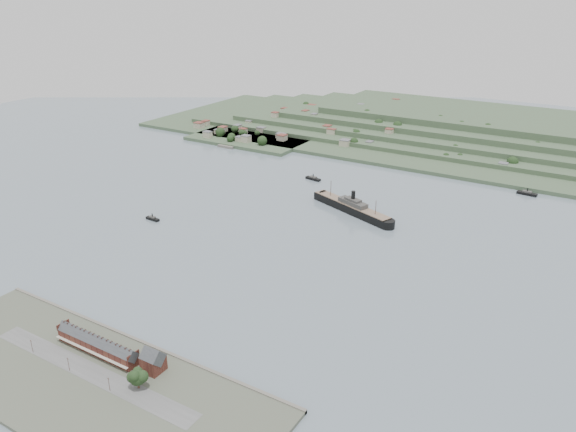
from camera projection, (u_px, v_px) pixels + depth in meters
The scene contains 10 objects.
ground at pixel (278, 246), 435.18m from camera, with size 1400.00×1400.00×0.00m, color slate.
near_shore at pixel (83, 378), 287.52m from camera, with size 220.00×80.00×2.60m.
terrace_row at pixel (97, 344), 304.86m from camera, with size 55.60×9.80×11.07m.
gabled_building at pixel (153, 361), 289.50m from camera, with size 10.40×10.18×14.09m.
far_peninsula at pixel (458, 130), 727.19m from camera, with size 760.00×309.00×30.00m.
steamship at pixel (349, 206), 499.58m from camera, with size 96.41×46.15×24.21m.
tugboat at pixel (153, 219), 481.58m from camera, with size 13.68×4.21×6.09m.
ferry_west at pixel (313, 178), 580.36m from camera, with size 17.65×7.55×6.41m.
ferry_east at pixel (527, 193), 539.01m from camera, with size 18.91×6.76×6.95m.
fig_tree at pixel (137, 377), 276.24m from camera, with size 10.26×8.88×11.45m.
Camera 1 is at (211.15, -331.47, 188.46)m, focal length 35.00 mm.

